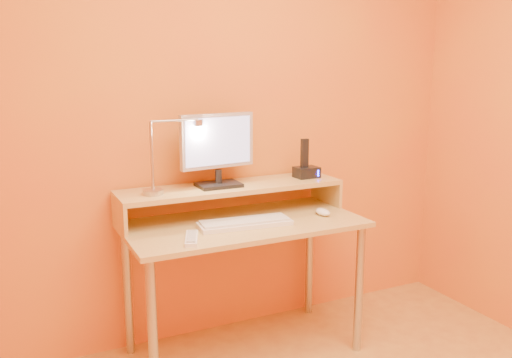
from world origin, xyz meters
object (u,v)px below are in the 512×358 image
phone_dock (307,172)px  mouse (323,212)px  monitor_panel (217,141)px  remote_control (192,239)px  keyboard (245,224)px  lamp_base (153,192)px

phone_dock → mouse: 0.28m
monitor_panel → phone_dock: size_ratio=3.15×
monitor_panel → remote_control: (-0.26, -0.33, -0.39)m
phone_dock → mouse: size_ratio=1.23×
monitor_panel → keyboard: monitor_panel is taller
lamp_base → phone_dock: bearing=1.9°
keyboard → remote_control: (-0.31, -0.10, -0.00)m
lamp_base → mouse: size_ratio=0.94×
remote_control → monitor_panel: bearing=72.7°
lamp_base → remote_control: bearing=-72.5°
monitor_panel → lamp_base: monitor_panel is taller
mouse → keyboard: bearing=178.6°
keyboard → remote_control: bearing=-156.7°
monitor_panel → keyboard: bearing=-85.0°
mouse → remote_control: (-0.76, -0.10, -0.01)m
monitor_panel → remote_control: monitor_panel is taller
lamp_base → mouse: lamp_base is taller
lamp_base → mouse: 0.89m
phone_dock → remote_control: size_ratio=0.65×
mouse → phone_dock: bearing=81.3°
lamp_base → keyboard: 0.47m
monitor_panel → keyboard: size_ratio=0.89×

